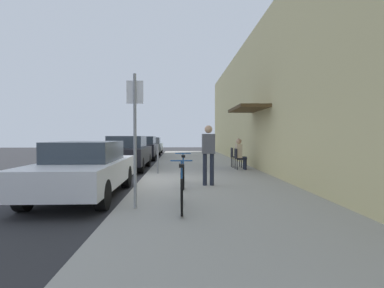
{
  "coord_description": "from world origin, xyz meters",
  "views": [
    {
      "loc": [
        1.26,
        -9.39,
        1.53
      ],
      "look_at": [
        1.82,
        4.09,
        1.15
      ],
      "focal_mm": 28.12,
      "sensor_mm": 36.0,
      "label": 1
    }
  ],
  "objects_px": {
    "parking_meter": "(158,153)",
    "parked_car_2": "(143,148)",
    "cafe_chair_1": "(235,156)",
    "parked_car_3": "(151,146)",
    "seated_patron_0": "(240,153)",
    "parked_car_1": "(127,152)",
    "cafe_chair_0": "(239,157)",
    "bicycle_0": "(182,190)",
    "street_sign": "(135,130)",
    "bicycle_1": "(183,173)",
    "pedestrian_standing": "(208,150)",
    "parked_car_0": "(85,168)"
  },
  "relations": [
    {
      "from": "parking_meter",
      "to": "parked_car_2",
      "type": "bearing_deg",
      "value": 100.71
    },
    {
      "from": "cafe_chair_1",
      "to": "parked_car_3",
      "type": "bearing_deg",
      "value": 112.94
    },
    {
      "from": "parking_meter",
      "to": "seated_patron_0",
      "type": "bearing_deg",
      "value": 18.64
    },
    {
      "from": "parked_car_1",
      "to": "parked_car_2",
      "type": "distance_m",
      "value": 5.8
    },
    {
      "from": "cafe_chair_0",
      "to": "cafe_chair_1",
      "type": "bearing_deg",
      "value": 90.0
    },
    {
      "from": "bicycle_0",
      "to": "seated_patron_0",
      "type": "relative_size",
      "value": 1.33
    },
    {
      "from": "parked_car_2",
      "to": "seated_patron_0",
      "type": "height_order",
      "value": "parked_car_2"
    },
    {
      "from": "parking_meter",
      "to": "street_sign",
      "type": "distance_m",
      "value": 5.45
    },
    {
      "from": "bicycle_1",
      "to": "pedestrian_standing",
      "type": "xyz_separation_m",
      "value": [
        0.71,
        0.13,
        0.64
      ]
    },
    {
      "from": "street_sign",
      "to": "parked_car_0",
      "type": "bearing_deg",
      "value": 130.97
    },
    {
      "from": "parked_car_2",
      "to": "pedestrian_standing",
      "type": "relative_size",
      "value": 2.59
    },
    {
      "from": "parking_meter",
      "to": "pedestrian_standing",
      "type": "relative_size",
      "value": 0.78
    },
    {
      "from": "parked_car_0",
      "to": "street_sign",
      "type": "distance_m",
      "value": 2.47
    },
    {
      "from": "bicycle_1",
      "to": "seated_patron_0",
      "type": "xyz_separation_m",
      "value": [
        2.42,
        4.03,
        0.34
      ]
    },
    {
      "from": "seated_patron_0",
      "to": "cafe_chair_1",
      "type": "xyz_separation_m",
      "value": [
        -0.06,
        0.93,
        -0.19
      ]
    },
    {
      "from": "cafe_chair_0",
      "to": "parked_car_0",
      "type": "bearing_deg",
      "value": -135.19
    },
    {
      "from": "pedestrian_standing",
      "to": "parking_meter",
      "type": "bearing_deg",
      "value": 120.35
    },
    {
      "from": "pedestrian_standing",
      "to": "cafe_chair_1",
      "type": "bearing_deg",
      "value": 71.23
    },
    {
      "from": "parked_car_2",
      "to": "cafe_chair_0",
      "type": "xyz_separation_m",
      "value": [
        4.82,
        -7.07,
        -0.14
      ]
    },
    {
      "from": "parked_car_0",
      "to": "parking_meter",
      "type": "relative_size",
      "value": 3.33
    },
    {
      "from": "seated_patron_0",
      "to": "street_sign",
      "type": "bearing_deg",
      "value": -117.41
    },
    {
      "from": "parked_car_2",
      "to": "parked_car_3",
      "type": "height_order",
      "value": "parked_car_2"
    },
    {
      "from": "seated_patron_0",
      "to": "parked_car_0",
      "type": "bearing_deg",
      "value": -135.53
    },
    {
      "from": "parked_car_2",
      "to": "parking_meter",
      "type": "xyz_separation_m",
      "value": [
        1.55,
        -8.19,
        0.12
      ]
    },
    {
      "from": "parked_car_1",
      "to": "pedestrian_standing",
      "type": "distance_m",
      "value": 6.08
    },
    {
      "from": "parked_car_2",
      "to": "bicycle_1",
      "type": "relative_size",
      "value": 2.57
    },
    {
      "from": "parked_car_2",
      "to": "cafe_chair_0",
      "type": "relative_size",
      "value": 5.06
    },
    {
      "from": "parked_car_0",
      "to": "seated_patron_0",
      "type": "bearing_deg",
      "value": 44.47
    },
    {
      "from": "cafe_chair_0",
      "to": "cafe_chair_1",
      "type": "height_order",
      "value": "same"
    },
    {
      "from": "parking_meter",
      "to": "bicycle_0",
      "type": "distance_m",
      "value": 5.56
    },
    {
      "from": "parked_car_3",
      "to": "cafe_chair_0",
      "type": "bearing_deg",
      "value": -68.63
    },
    {
      "from": "parked_car_0",
      "to": "cafe_chair_0",
      "type": "height_order",
      "value": "parked_car_0"
    },
    {
      "from": "parked_car_3",
      "to": "pedestrian_standing",
      "type": "bearing_deg",
      "value": -78.92
    },
    {
      "from": "parked_car_2",
      "to": "parked_car_3",
      "type": "xyz_separation_m",
      "value": [
        0.0,
        5.24,
        -0.05
      ]
    },
    {
      "from": "parked_car_0",
      "to": "parking_meter",
      "type": "xyz_separation_m",
      "value": [
        1.55,
        3.67,
        0.17
      ]
    },
    {
      "from": "parked_car_1",
      "to": "cafe_chair_1",
      "type": "xyz_separation_m",
      "value": [
        4.82,
        -0.34,
        -0.15
      ]
    },
    {
      "from": "parking_meter",
      "to": "bicycle_1",
      "type": "bearing_deg",
      "value": -72.58
    },
    {
      "from": "bicycle_1",
      "to": "cafe_chair_1",
      "type": "distance_m",
      "value": 5.49
    },
    {
      "from": "seated_patron_0",
      "to": "cafe_chair_1",
      "type": "bearing_deg",
      "value": 93.71
    },
    {
      "from": "parked_car_2",
      "to": "bicycle_0",
      "type": "height_order",
      "value": "parked_car_2"
    },
    {
      "from": "parked_car_1",
      "to": "street_sign",
      "type": "distance_m",
      "value": 7.97
    },
    {
      "from": "parked_car_2",
      "to": "parking_meter",
      "type": "height_order",
      "value": "parked_car_2"
    },
    {
      "from": "parking_meter",
      "to": "cafe_chair_1",
      "type": "distance_m",
      "value": 3.87
    },
    {
      "from": "cafe_chair_0",
      "to": "parked_car_1",
      "type": "bearing_deg",
      "value": 165.24
    },
    {
      "from": "parked_car_0",
      "to": "parking_meter",
      "type": "height_order",
      "value": "parking_meter"
    },
    {
      "from": "parked_car_0",
      "to": "cafe_chair_1",
      "type": "distance_m",
      "value": 7.48
    },
    {
      "from": "street_sign",
      "to": "parked_car_1",
      "type": "bearing_deg",
      "value": 100.91
    },
    {
      "from": "parked_car_0",
      "to": "parked_car_3",
      "type": "distance_m",
      "value": 17.1
    },
    {
      "from": "parked_car_0",
      "to": "bicycle_1",
      "type": "relative_size",
      "value": 2.57
    },
    {
      "from": "parking_meter",
      "to": "cafe_chair_0",
      "type": "xyz_separation_m",
      "value": [
        3.27,
        1.12,
        -0.26
      ]
    }
  ]
}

